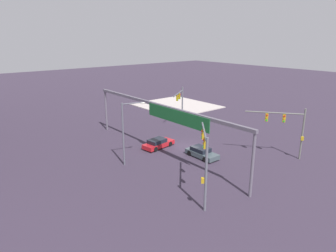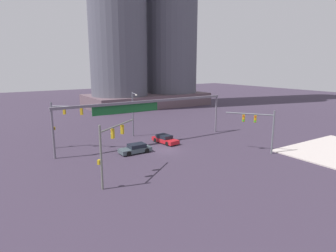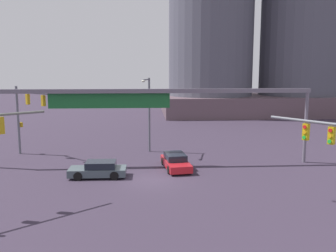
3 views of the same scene
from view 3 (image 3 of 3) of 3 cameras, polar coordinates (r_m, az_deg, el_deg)
The scene contains 6 objects.
ground_plane at distance 26.99m, azimuth -2.68°, elevation -8.41°, with size 213.31×213.31×0.00m, color #372C3D.
traffic_signal_opposite_side at distance 35.98m, azimuth -21.11°, elevation 2.45°, with size 4.72×4.57×6.45m.
streetlamp_curved_arm at distance 35.18m, azimuth -3.05°, elevation 2.71°, with size 0.84×2.78×7.19m.
overhead_sign_gantry at distance 30.41m, azimuth -4.24°, elevation 4.11°, with size 27.09×0.43×6.39m.
sedan_car_approaching at distance 28.09m, azimuth -10.71°, elevation -6.65°, with size 4.23×1.89×1.21m.
sedan_car_waiting_far at distance 29.94m, azimuth 1.19°, elevation -5.53°, with size 2.30×4.59×1.21m.
Camera 3 is at (-0.36, -25.79, 7.95)m, focal length 39.32 mm.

